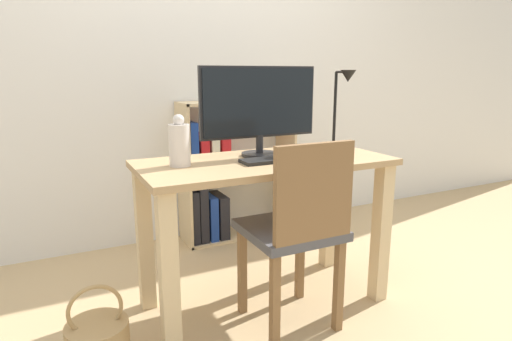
{
  "coord_description": "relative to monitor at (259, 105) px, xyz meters",
  "views": [
    {
      "loc": [
        -0.92,
        -1.75,
        1.14
      ],
      "look_at": [
        0.0,
        0.1,
        0.67
      ],
      "focal_mm": 30.0,
      "sensor_mm": 36.0,
      "label": 1
    }
  ],
  "objects": [
    {
      "name": "keyboard",
      "position": [
        0.03,
        -0.15,
        -0.24
      ],
      "size": [
        0.37,
        0.11,
        0.02
      ],
      "color": "black",
      "rests_on": "desk"
    },
    {
      "name": "desk_lamp",
      "position": [
        0.48,
        -0.02,
        0.01
      ],
      "size": [
        0.1,
        0.19,
        0.41
      ],
      "color": "black",
      "rests_on": "desk"
    },
    {
      "name": "monitor",
      "position": [
        0.0,
        0.0,
        0.0
      ],
      "size": [
        0.6,
        0.18,
        0.43
      ],
      "color": "#232326",
      "rests_on": "desk"
    },
    {
      "name": "chair",
      "position": [
        0.01,
        -0.35,
        -0.5
      ],
      "size": [
        0.4,
        0.4,
        0.87
      ],
      "rotation": [
        0.0,
        0.0,
        0.15
      ],
      "color": "#4C4C51",
      "rests_on": "ground_plane"
    },
    {
      "name": "wall_back",
      "position": [
        -0.02,
        1.0,
        0.31
      ],
      "size": [
        8.0,
        0.05,
        2.6
      ],
      "color": "silver",
      "rests_on": "ground_plane"
    },
    {
      "name": "desk",
      "position": [
        -0.02,
        -0.09,
        -0.41
      ],
      "size": [
        1.19,
        0.55,
        0.74
      ],
      "color": "tan",
      "rests_on": "ground_plane"
    },
    {
      "name": "ground_plane",
      "position": [
        -0.02,
        -0.09,
        -0.99
      ],
      "size": [
        10.0,
        10.0,
        0.0
      ],
      "primitive_type": "plane",
      "color": "tan"
    },
    {
      "name": "bookshelf",
      "position": [
        0.1,
        0.83,
        -0.56
      ],
      "size": [
        0.79,
        0.28,
        0.96
      ],
      "color": "#D8BC8C",
      "rests_on": "ground_plane"
    },
    {
      "name": "vase",
      "position": [
        -0.42,
        -0.06,
        -0.15
      ],
      "size": [
        0.09,
        0.09,
        0.23
      ],
      "color": "silver",
      "rests_on": "desk"
    }
  ]
}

